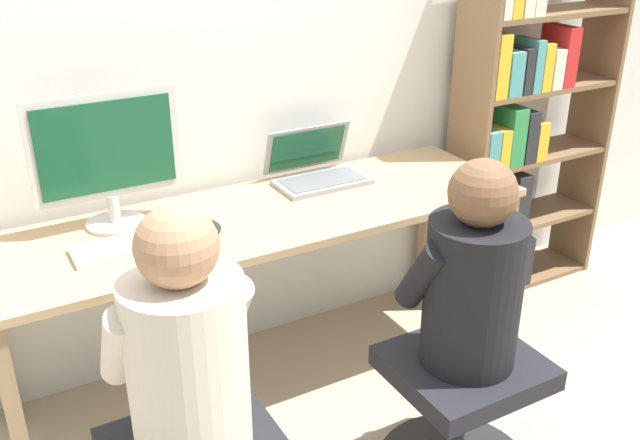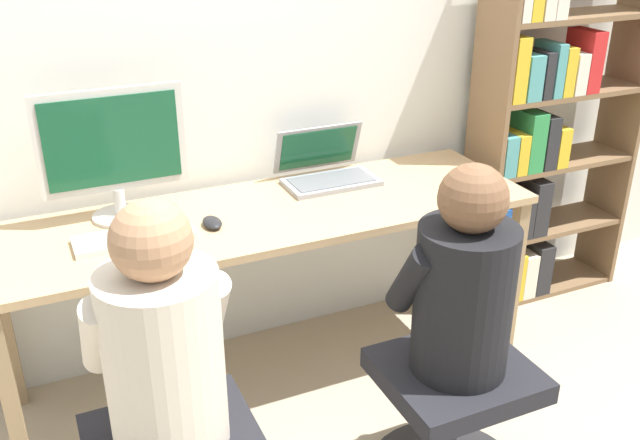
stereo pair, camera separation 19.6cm
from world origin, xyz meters
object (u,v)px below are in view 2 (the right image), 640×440
Objects in this scene: person_at_laptop at (464,283)px; person_at_monitor at (162,343)px; bookshelf at (539,143)px; keyboard at (134,237)px; laptop at (327,170)px; office_chair_right at (451,421)px; desktop_monitor at (114,152)px.

person_at_monitor is at bearing 177.11° from person_at_laptop.
bookshelf is (1.96, 0.88, -0.00)m from person_at_monitor.
laptop is at bearing 15.31° from keyboard.
laptop reaches higher than keyboard.
keyboard is 0.75× the size of office_chair_right.
bookshelf reaches higher than person_at_laptop.
desktop_monitor is at bearing 131.68° from person_at_laptop.
laptop is 1.06m from bookshelf.
person_at_laptop is at bearing -48.32° from desktop_monitor.
person_at_monitor is 0.90m from person_at_laptop.
person_at_monitor reaches higher than laptop.
desktop_monitor is at bearing 91.29° from keyboard.
person_at_monitor reaches higher than office_chair_right.
laptop is 1.28m from person_at_monitor.
bookshelf is (1.06, 0.92, 0.01)m from person_at_laptop.
laptop is 0.97m from person_at_laptop.
office_chair_right is 0.76× the size of person_at_monitor.
office_chair_right is at bearing -90.00° from person_at_laptop.
laptop is 0.53× the size of person_at_monitor.
desktop_monitor is at bearing -178.64° from laptop.
office_chair_right is (0.01, -0.97, -0.55)m from laptop.
bookshelf reaches higher than desktop_monitor.
person_at_monitor is 2.14m from bookshelf.
office_chair_right is (0.84, -0.95, -0.76)m from desktop_monitor.
person_at_laptop reaches higher than office_chair_right.
keyboard is 1.12m from person_at_laptop.
office_chair_right is 0.52m from person_at_laptop.
bookshelf reaches higher than person_at_monitor.
office_chair_right is (0.84, -0.74, -0.52)m from keyboard.
laptop reaches higher than office_chair_right.
desktop_monitor reaches higher than office_chair_right.
keyboard is at bearing 84.95° from person_at_monitor.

